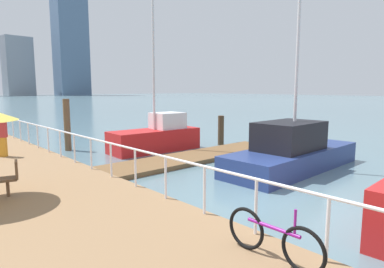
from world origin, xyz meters
name	(u,v)px	position (x,y,z in m)	size (l,w,h in m)	color
ground_plane	(46,133)	(0.00, 20.00, 0.00)	(300.00, 300.00, 0.00)	slate
floating_dock	(190,158)	(1.50, 6.31, 0.09)	(10.00, 2.00, 0.18)	brown
boardwalk_railing	(74,141)	(-3.15, 7.47, 1.21)	(0.06, 21.89, 1.08)	white
dock_piling_0	(221,130)	(5.44, 8.15, 0.81)	(0.33, 0.33, 1.62)	#473826
dock_piling_2	(67,125)	(-1.55, 12.13, 1.30)	(0.32, 0.32, 2.60)	brown
moored_boat_0	(157,136)	(1.76, 9.11, 0.74)	(4.64, 1.84, 8.34)	red
moored_boat_2	(292,151)	(3.26, 2.41, 0.71)	(6.66, 2.33, 8.80)	navy
bicycle_at_railing	(273,238)	(-3.73, -1.48, 0.77)	(0.07, 1.77, 0.94)	black
cafe_chair_0	(11,176)	(-5.91, 4.77, 0.93)	(0.57, 0.55, 0.90)	brown
pedestrian_1	(2,136)	(-4.83, 10.45, 1.22)	(0.42, 0.38, 1.60)	orange
skyline_tower_4	(18,66)	(36.09, 161.37, 13.05)	(11.78, 7.60, 26.10)	#8C939E
skyline_tower_5	(70,42)	(55.79, 149.55, 24.23)	(13.25, 12.84, 48.45)	slate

